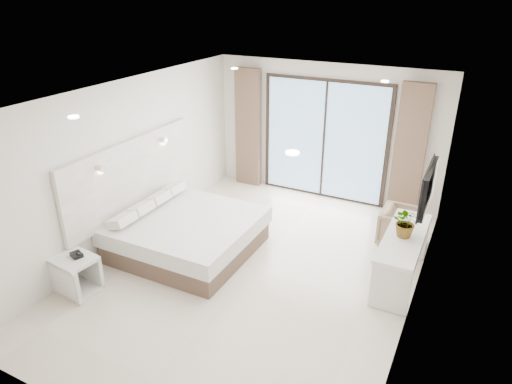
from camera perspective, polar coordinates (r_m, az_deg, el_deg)
ground at (r=7.13m, az=-0.25°, el=-9.65°), size 6.20×6.20×0.00m
room_shell at (r=7.10m, az=1.10°, el=4.54°), size 4.62×6.22×2.72m
bed at (r=7.55m, az=-8.72°, el=-5.13°), size 2.12×2.02×0.73m
nightstand at (r=7.04m, az=-21.60°, el=-9.51°), size 0.64×0.55×0.54m
phone at (r=6.89m, az=-21.52°, el=-7.32°), size 0.21×0.18×0.06m
console_desk at (r=6.90m, az=17.88°, el=-6.67°), size 0.53×1.69×0.77m
plant at (r=6.72m, az=18.27°, el=-3.96°), size 0.54×0.56×0.35m
armchair at (r=7.99m, az=17.77°, el=-4.03°), size 0.65×0.69×0.69m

